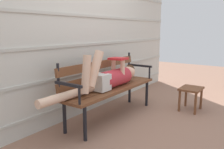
# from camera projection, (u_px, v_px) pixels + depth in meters

# --- Properties ---
(ground_plane) EXTENTS (12.00, 12.00, 0.00)m
(ground_plane) POSITION_uv_depth(u_px,v_px,m) (118.00, 119.00, 3.27)
(ground_plane) COLOR #936B56
(house_siding) EXTENTS (5.27, 0.08, 2.48)m
(house_siding) POSITION_uv_depth(u_px,v_px,m) (85.00, 30.00, 3.38)
(house_siding) COLOR beige
(house_siding) RESTS_ON ground
(park_bench) EXTENTS (1.73, 0.44, 0.87)m
(park_bench) POSITION_uv_depth(u_px,v_px,m) (108.00, 83.00, 3.27)
(park_bench) COLOR brown
(park_bench) RESTS_ON ground
(reclining_person) EXTENTS (1.76, 0.27, 0.56)m
(reclining_person) POSITION_uv_depth(u_px,v_px,m) (108.00, 78.00, 3.15)
(reclining_person) COLOR #B72D38
(footstool) EXTENTS (0.39, 0.30, 0.36)m
(footstool) POSITION_uv_depth(u_px,v_px,m) (191.00, 92.00, 3.58)
(footstool) COLOR brown
(footstool) RESTS_ON ground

